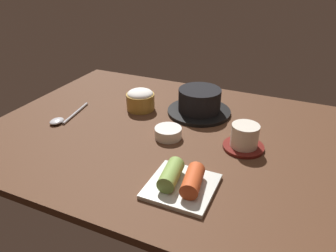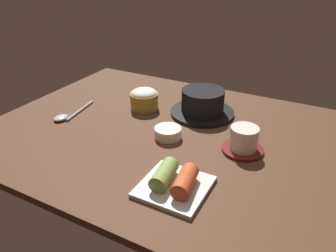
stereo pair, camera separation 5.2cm
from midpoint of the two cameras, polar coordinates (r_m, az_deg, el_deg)
dining_table at (r=92.21cm, az=1.10°, el=-1.42°), size 100.00×76.00×2.00cm
stone_pot at (r=100.71cm, az=7.65°, el=4.02°), size 19.90×19.90×8.02cm
rice_bowl at (r=103.87cm, az=-2.81°, el=4.90°), size 9.03×9.03×6.81cm
tea_cup_with_saucer at (r=84.15cm, az=15.08°, el=-2.41°), size 10.67×10.67×6.74cm
banchan_cup_center at (r=87.75cm, az=1.68°, el=-1.15°), size 7.43×7.43×2.91cm
kimchi_plate at (r=69.41cm, az=3.34°, el=-9.90°), size 14.13×14.13×4.84cm
spoon at (r=103.10cm, az=-16.11°, el=1.81°), size 4.56×17.03×1.35cm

